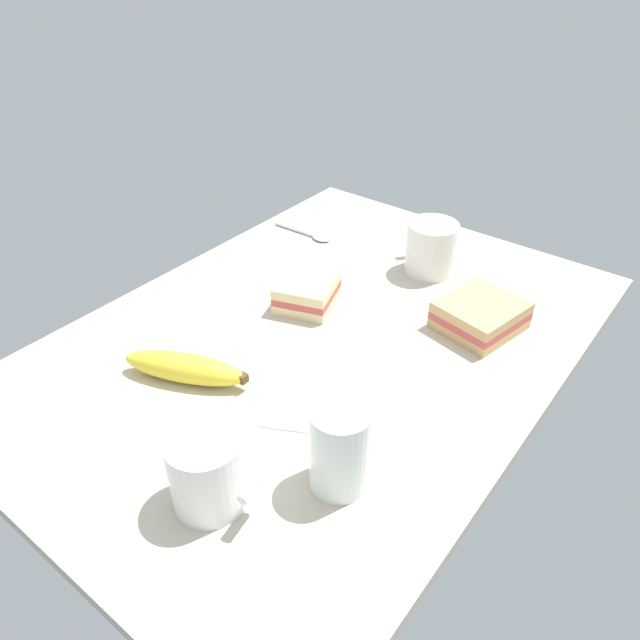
{
  "coord_description": "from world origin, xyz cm",
  "views": [
    {
      "loc": [
        56.51,
        43.88,
        55.67
      ],
      "look_at": [
        0.0,
        0.0,
        5.0
      ],
      "focal_mm": 34.11,
      "sensor_mm": 36.0,
      "label": 1
    }
  ],
  "objects_px": {
    "coffee_mug_milky": "(207,471)",
    "banana": "(185,368)",
    "sandwich_side": "(307,292)",
    "coffee_mug_black": "(431,247)",
    "spoon": "(310,235)",
    "paper_napkin": "(325,395)",
    "glass_of_milk": "(340,450)",
    "sandwich_main": "(480,315)"
  },
  "relations": [
    {
      "from": "banana",
      "to": "paper_napkin",
      "type": "distance_m",
      "value": 0.19
    },
    {
      "from": "glass_of_milk",
      "to": "banana",
      "type": "xyz_separation_m",
      "value": [
        -0.01,
        -0.26,
        -0.03
      ]
    },
    {
      "from": "sandwich_side",
      "to": "paper_napkin",
      "type": "bearing_deg",
      "value": 45.02
    },
    {
      "from": "coffee_mug_milky",
      "to": "sandwich_main",
      "type": "distance_m",
      "value": 0.48
    },
    {
      "from": "coffee_mug_black",
      "to": "sandwich_main",
      "type": "height_order",
      "value": "coffee_mug_black"
    },
    {
      "from": "sandwich_side",
      "to": "paper_napkin",
      "type": "xyz_separation_m",
      "value": [
        0.15,
        0.15,
        -0.02
      ]
    },
    {
      "from": "coffee_mug_black",
      "to": "paper_napkin",
      "type": "xyz_separation_m",
      "value": [
        0.36,
        0.05,
        -0.04
      ]
    },
    {
      "from": "coffee_mug_milky",
      "to": "sandwich_side",
      "type": "distance_m",
      "value": 0.39
    },
    {
      "from": "banana",
      "to": "paper_napkin",
      "type": "relative_size",
      "value": 1.22
    },
    {
      "from": "sandwich_side",
      "to": "paper_napkin",
      "type": "height_order",
      "value": "sandwich_side"
    },
    {
      "from": "sandwich_side",
      "to": "banana",
      "type": "relative_size",
      "value": 0.67
    },
    {
      "from": "sandwich_main",
      "to": "glass_of_milk",
      "type": "height_order",
      "value": "glass_of_milk"
    },
    {
      "from": "coffee_mug_black",
      "to": "banana",
      "type": "height_order",
      "value": "coffee_mug_black"
    },
    {
      "from": "sandwich_main",
      "to": "glass_of_milk",
      "type": "bearing_deg",
      "value": 1.2
    },
    {
      "from": "sandwich_side",
      "to": "spoon",
      "type": "distance_m",
      "value": 0.23
    },
    {
      "from": "sandwich_main",
      "to": "spoon",
      "type": "xyz_separation_m",
      "value": [
        -0.07,
        -0.38,
        -0.02
      ]
    },
    {
      "from": "coffee_mug_black",
      "to": "spoon",
      "type": "bearing_deg",
      "value": -83.65
    },
    {
      "from": "coffee_mug_milky",
      "to": "banana",
      "type": "height_order",
      "value": "coffee_mug_milky"
    },
    {
      "from": "coffee_mug_black",
      "to": "sandwich_side",
      "type": "distance_m",
      "value": 0.23
    },
    {
      "from": "paper_napkin",
      "to": "sandwich_side",
      "type": "bearing_deg",
      "value": -134.98
    },
    {
      "from": "sandwich_main",
      "to": "sandwich_side",
      "type": "bearing_deg",
      "value": -65.94
    },
    {
      "from": "glass_of_milk",
      "to": "sandwich_side",
      "type": "bearing_deg",
      "value": -135.55
    },
    {
      "from": "banana",
      "to": "spoon",
      "type": "relative_size",
      "value": 1.37
    },
    {
      "from": "coffee_mug_black",
      "to": "sandwich_main",
      "type": "distance_m",
      "value": 0.18
    },
    {
      "from": "coffee_mug_black",
      "to": "sandwich_side",
      "type": "xyz_separation_m",
      "value": [
        0.21,
        -0.1,
        -0.02
      ]
    },
    {
      "from": "sandwich_side",
      "to": "glass_of_milk",
      "type": "height_order",
      "value": "glass_of_milk"
    },
    {
      "from": "sandwich_main",
      "to": "banana",
      "type": "bearing_deg",
      "value": -36.14
    },
    {
      "from": "coffee_mug_black",
      "to": "sandwich_side",
      "type": "relative_size",
      "value": 0.91
    },
    {
      "from": "coffee_mug_black",
      "to": "sandwich_main",
      "type": "bearing_deg",
      "value": 54.52
    },
    {
      "from": "glass_of_milk",
      "to": "paper_napkin",
      "type": "height_order",
      "value": "glass_of_milk"
    },
    {
      "from": "coffee_mug_milky",
      "to": "sandwich_side",
      "type": "xyz_separation_m",
      "value": [
        -0.36,
        -0.16,
        -0.02
      ]
    },
    {
      "from": "coffee_mug_milky",
      "to": "sandwich_side",
      "type": "bearing_deg",
      "value": -156.42
    },
    {
      "from": "sandwich_side",
      "to": "banana",
      "type": "height_order",
      "value": "sandwich_side"
    },
    {
      "from": "banana",
      "to": "sandwich_main",
      "type": "bearing_deg",
      "value": 143.86
    },
    {
      "from": "coffee_mug_black",
      "to": "sandwich_side",
      "type": "bearing_deg",
      "value": -25.61
    },
    {
      "from": "coffee_mug_black",
      "to": "glass_of_milk",
      "type": "height_order",
      "value": "glass_of_milk"
    },
    {
      "from": "glass_of_milk",
      "to": "spoon",
      "type": "height_order",
      "value": "glass_of_milk"
    },
    {
      "from": "coffee_mug_black",
      "to": "banana",
      "type": "relative_size",
      "value": 0.6
    },
    {
      "from": "sandwich_main",
      "to": "sandwich_side",
      "type": "distance_m",
      "value": 0.27
    },
    {
      "from": "sandwich_side",
      "to": "glass_of_milk",
      "type": "bearing_deg",
      "value": 44.45
    },
    {
      "from": "glass_of_milk",
      "to": "coffee_mug_milky",
      "type": "bearing_deg",
      "value": -41.98
    },
    {
      "from": "glass_of_milk",
      "to": "banana",
      "type": "height_order",
      "value": "glass_of_milk"
    }
  ]
}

